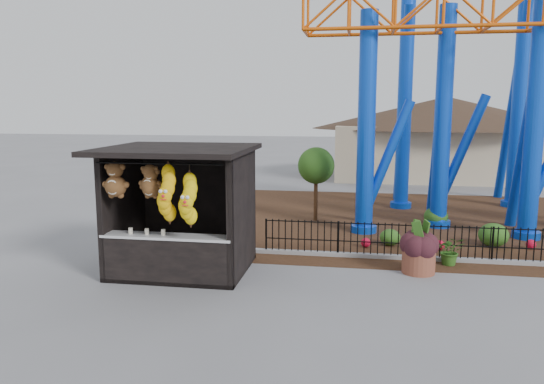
% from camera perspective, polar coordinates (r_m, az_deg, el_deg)
% --- Properties ---
extents(ground, '(120.00, 120.00, 0.00)m').
position_cam_1_polar(ground, '(11.96, 2.56, -10.76)').
color(ground, slate).
rests_on(ground, ground).
extents(mulch_bed, '(18.00, 12.00, 0.02)m').
position_cam_1_polar(mulch_bed, '(19.77, 17.05, -3.07)').
color(mulch_bed, '#331E11').
rests_on(mulch_bed, ground).
extents(curb, '(18.00, 0.18, 0.12)m').
position_cam_1_polar(curb, '(14.97, 19.53, -6.92)').
color(curb, gray).
rests_on(curb, ground).
extents(prize_booth, '(3.50, 3.40, 3.12)m').
position_cam_1_polar(prize_booth, '(13.08, -10.16, -2.16)').
color(prize_booth, black).
rests_on(prize_booth, ground).
extents(picket_fence, '(12.20, 0.06, 1.00)m').
position_cam_1_polar(picket_fence, '(15.04, 23.01, -5.31)').
color(picket_fence, black).
rests_on(picket_fence, ground).
extents(roller_coaster, '(11.00, 6.37, 10.82)m').
position_cam_1_polar(roller_coaster, '(19.89, 21.18, 15.45)').
color(roller_coaster, blue).
rests_on(roller_coaster, ground).
extents(terracotta_planter, '(1.05, 1.05, 0.60)m').
position_cam_1_polar(terracotta_planter, '(13.69, 15.49, -7.17)').
color(terracotta_planter, brown).
rests_on(terracotta_planter, ground).
extents(planter_foliage, '(0.70, 0.70, 0.64)m').
position_cam_1_polar(planter_foliage, '(13.53, 15.60, -4.65)').
color(planter_foliage, black).
rests_on(planter_foliage, terracotta_planter).
extents(potted_plant, '(0.71, 0.62, 0.77)m').
position_cam_1_polar(potted_plant, '(14.54, 18.64, -6.01)').
color(potted_plant, '#315C1B').
rests_on(potted_plant, ground).
extents(landscaping, '(7.53, 3.79, 0.69)m').
position_cam_1_polar(landscaping, '(17.61, 21.03, -3.78)').
color(landscaping, '#275017').
rests_on(landscaping, mulch_bed).
extents(pavilion, '(15.00, 15.00, 4.80)m').
position_cam_1_polar(pavilion, '(31.53, 18.14, 6.95)').
color(pavilion, '#BFAD8C').
rests_on(pavilion, ground).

